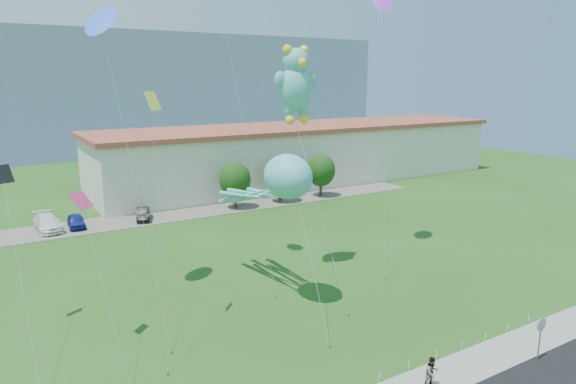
{
  "coord_description": "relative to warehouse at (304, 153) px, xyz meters",
  "views": [
    {
      "loc": [
        -14.73,
        -18.47,
        14.69
      ],
      "look_at": [
        1.33,
        8.0,
        7.85
      ],
      "focal_mm": 32.0,
      "sensor_mm": 36.0,
      "label": 1
    }
  ],
  "objects": [
    {
      "name": "parked_car_black",
      "position": [
        -26.58,
        -9.49,
        -3.44
      ],
      "size": [
        2.36,
        4.02,
        1.25
      ],
      "primitive_type": "imported",
      "rotation": [
        0.0,
        0.0,
        -0.29
      ],
      "color": "black",
      "rests_on": "parking_strip"
    },
    {
      "name": "hill_ridge",
      "position": [
        -26.0,
        76.0,
        8.38
      ],
      "size": [
        160.0,
        50.0,
        25.0
      ],
      "primitive_type": "cube",
      "color": "#748BA0",
      "rests_on": "ground"
    },
    {
      "name": "small_kite_purple",
      "position": [
        -12.1,
        -29.84,
        16.32
      ],
      "size": [
        4.85,
        6.58,
        21.71
      ],
      "color": "purple",
      "rests_on": "ground"
    },
    {
      "name": "teddy_bear_kite",
      "position": [
        -20.44,
        -30.14,
        10.3
      ],
      "size": [
        3.54,
        9.79,
        17.08
      ],
      "color": "teal",
      "rests_on": "ground"
    },
    {
      "name": "rope_fence",
      "position": [
        -26.0,
        -45.3,
        -3.87
      ],
      "size": [
        26.05,
        0.05,
        0.5
      ],
      "color": "white",
      "rests_on": "ground"
    },
    {
      "name": "tree_mid",
      "position": [
        -10.0,
        -10.0,
        -0.74
      ],
      "size": [
        3.6,
        3.6,
        5.47
      ],
      "color": "#3F2B19",
      "rests_on": "ground"
    },
    {
      "name": "octopus_kite",
      "position": [
        -24.17,
        -33.86,
        3.75
      ],
      "size": [
        2.88,
        13.33,
        10.08
      ],
      "color": "teal",
      "rests_on": "ground"
    },
    {
      "name": "pedestrian_right",
      "position": [
        -23.22,
        -47.04,
        -3.26
      ],
      "size": [
        0.81,
        0.67,
        1.52
      ],
      "primitive_type": "imported",
      "rotation": [
        0.0,
        0.0,
        -0.14
      ],
      "color": "gray",
      "rests_on": "sidewalk"
    },
    {
      "name": "small_kite_yellow",
      "position": [
        -32.45,
        -34.82,
        7.72
      ],
      "size": [
        2.27,
        5.85,
        13.94
      ],
      "color": "yellow",
      "rests_on": "ground"
    },
    {
      "name": "parked_car_blue",
      "position": [
        -33.17,
        -8.8,
        -3.41
      ],
      "size": [
        1.81,
        3.95,
        1.31
      ],
      "primitive_type": "imported",
      "rotation": [
        0.0,
        0.0,
        -0.07
      ],
      "color": "navy",
      "rests_on": "parking_strip"
    },
    {
      "name": "small_kite_pink",
      "position": [
        -36.32,
        -34.68,
        3.39
      ],
      "size": [
        1.29,
        6.94,
        8.82
      ],
      "color": "#CC2D68",
      "rests_on": "ground"
    },
    {
      "name": "tree_far",
      "position": [
        -4.0,
        -10.0,
        -0.74
      ],
      "size": [
        3.6,
        3.6,
        5.47
      ],
      "color": "#3F2B19",
      "rests_on": "ground"
    },
    {
      "name": "ground",
      "position": [
        -26.0,
        -44.0,
        -4.12
      ],
      "size": [
        160.0,
        160.0,
        0.0
      ],
      "primitive_type": "plane",
      "color": "#204B15",
      "rests_on": "ground"
    },
    {
      "name": "stop_sign",
      "position": [
        -16.5,
        -48.21,
        -2.26
      ],
      "size": [
        0.8,
        0.07,
        2.5
      ],
      "color": "slate",
      "rests_on": "ground"
    },
    {
      "name": "warehouse",
      "position": [
        0.0,
        0.0,
        0.0
      ],
      "size": [
        61.0,
        15.0,
        8.2
      ],
      "color": "beige",
      "rests_on": "ground"
    },
    {
      "name": "parking_strip",
      "position": [
        -26.0,
        -9.0,
        -4.09
      ],
      "size": [
        70.0,
        6.0,
        0.06
      ],
      "primitive_type": "cube",
      "color": "#59544C",
      "rests_on": "ground"
    },
    {
      "name": "parked_car_white",
      "position": [
        -35.74,
        -8.44,
        -3.29
      ],
      "size": [
        2.52,
        5.47,
        1.55
      ],
      "primitive_type": "imported",
      "rotation": [
        0.0,
        0.0,
        0.07
      ],
      "color": "white",
      "rests_on": "parking_strip"
    },
    {
      "name": "small_kite_black",
      "position": [
        -39.73,
        -30.76,
        4.16
      ],
      "size": [
        1.29,
        10.4,
        9.83
      ],
      "color": "black",
      "rests_on": "ground"
    },
    {
      "name": "small_kite_blue",
      "position": [
        -33.36,
        -28.14,
        13.64
      ],
      "size": [
        1.8,
        10.2,
        18.93
      ],
      "color": "blue",
      "rests_on": "ground"
    },
    {
      "name": "tree_near",
      "position": [
        -16.0,
        -10.0,
        -0.74
      ],
      "size": [
        3.6,
        3.6,
        5.47
      ],
      "color": "#3F2B19",
      "rests_on": "ground"
    }
  ]
}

